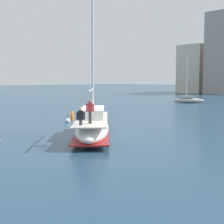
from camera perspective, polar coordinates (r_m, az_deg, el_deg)
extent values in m
plane|color=navy|center=(25.81, -3.07, -3.81)|extent=(400.00, 400.00, 0.00)
ellipsoid|color=white|center=(23.60, -3.54, -3.00)|extent=(8.71, 8.24, 1.40)
cube|color=maroon|center=(23.65, -3.54, -3.75)|extent=(8.58, 8.13, 0.10)
cube|color=beige|center=(23.50, -3.56, -1.21)|extent=(8.22, 7.78, 0.08)
cube|color=white|center=(24.17, -3.48, -0.09)|extent=(4.32, 4.15, 0.70)
cylinder|color=silver|center=(24.78, -3.52, 14.24)|extent=(0.16, 0.16, 12.93)
cylinder|color=#B7B7BC|center=(21.65, -3.80, 3.92)|extent=(4.34, 3.97, 0.12)
cylinder|color=silver|center=(27.83, -3.14, 0.95)|extent=(0.65, 0.71, 0.06)
torus|color=orange|center=(20.92, -7.12, -0.72)|extent=(0.61, 0.58, 0.70)
cylinder|color=#33333D|center=(20.59, -3.94, -0.99)|extent=(0.20, 0.20, 0.80)
cube|color=red|center=(20.52, -3.95, 0.90)|extent=(0.36, 0.37, 0.56)
sphere|color=#9E7051|center=(20.49, -3.96, 1.99)|extent=(0.20, 0.20, 0.20)
cylinder|color=red|center=(20.54, -4.56, 0.76)|extent=(0.09, 0.09, 0.50)
cylinder|color=red|center=(20.51, -3.34, 0.76)|extent=(0.09, 0.09, 0.50)
cylinder|color=#33333D|center=(19.94, -5.62, -1.88)|extent=(0.20, 0.20, 0.35)
cube|color=black|center=(19.89, -5.63, -0.58)|extent=(0.36, 0.37, 0.56)
sphere|color=tan|center=(19.85, -5.65, 0.54)|extent=(0.20, 0.20, 0.20)
cylinder|color=black|center=(19.91, -6.26, -0.72)|extent=(0.09, 0.09, 0.50)
cylinder|color=black|center=(19.88, -5.00, -0.72)|extent=(0.09, 0.09, 0.50)
torus|color=silver|center=(20.80, -3.91, -0.31)|extent=(0.56, 0.60, 0.76)
ellipsoid|color=#B7B2A8|center=(60.38, 13.54, 2.02)|extent=(5.26, 4.40, 0.90)
cube|color=#B7B2A8|center=(60.32, 13.29, 2.64)|extent=(2.30, 2.02, 0.40)
cylinder|color=silver|center=(60.23, 13.24, 6.19)|extent=(0.14, 0.14, 7.88)
sphere|color=silver|center=(32.39, -7.95, -1.58)|extent=(0.55, 0.55, 0.55)
cylinder|color=black|center=(32.35, -7.96, -1.05)|extent=(0.04, 0.04, 0.60)
cube|color=beige|center=(110.56, 15.59, 7.37)|extent=(8.66, 15.76, 15.29)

